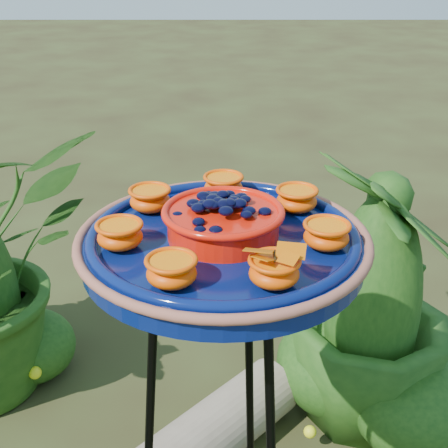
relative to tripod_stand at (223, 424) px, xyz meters
The scene contains 4 objects.
tripod_stand is the anchor object (origin of this frame).
feeder_dish 0.42m from the tripod_stand, 63.91° to the right, with size 0.63×0.63×0.11m.
driftwood_log 0.68m from the tripod_stand, 93.40° to the left, with size 0.19×0.19×0.58m, color gray.
shrub_back_right 0.82m from the tripod_stand, 55.44° to the left, with size 0.50×0.50×0.90m, color #1A4412.
Camera 1 is at (0.15, -1.06, 1.48)m, focal length 50.00 mm.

